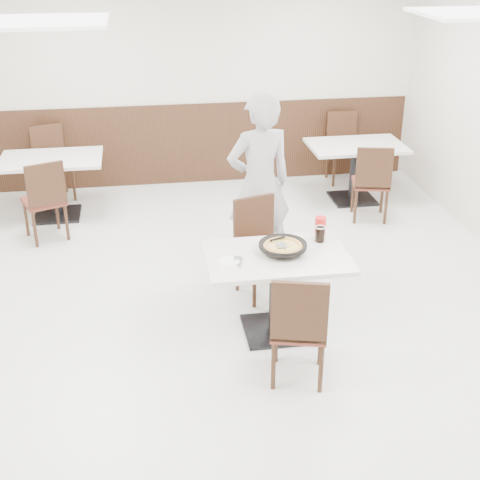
{
  "coord_description": "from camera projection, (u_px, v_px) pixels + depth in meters",
  "views": [
    {
      "loc": [
        -0.78,
        -5.35,
        3.24
      ],
      "look_at": [
        0.02,
        -0.3,
        0.84
      ],
      "focal_mm": 50.0,
      "sensor_mm": 36.0,
      "label": 1
    }
  ],
  "objects": [
    {
      "name": "chair_far",
      "position": [
        263.0,
        250.0,
        6.3
      ],
      "size": [
        0.53,
        0.53,
        0.95
      ],
      "primitive_type": null,
      "rotation": [
        0.0,
        0.0,
        3.45
      ],
      "color": "black",
      "rests_on": "floor"
    },
    {
      "name": "wall_back",
      "position": [
        194.0,
        81.0,
        8.8
      ],
      "size": [
        6.0,
        0.04,
        2.8
      ],
      "primitive_type": "cube",
      "color": "beige",
      "rests_on": "floor"
    },
    {
      "name": "cola_glass",
      "position": [
        320.0,
        235.0,
        5.81
      ],
      "size": [
        0.09,
        0.09,
        0.13
      ],
      "primitive_type": "cylinder",
      "rotation": [
        0.0,
        0.0,
        -0.07
      ],
      "color": "black",
      "rests_on": "main_table"
    },
    {
      "name": "pizza_pan",
      "position": [
        283.0,
        248.0,
        5.61
      ],
      "size": [
        0.35,
        0.35,
        0.01
      ],
      "primitive_type": "cylinder",
      "rotation": [
        0.0,
        0.0,
        -0.07
      ],
      "color": "black",
      "rests_on": "trivet"
    },
    {
      "name": "fork",
      "position": [
        240.0,
        262.0,
        5.44
      ],
      "size": [
        0.06,
        0.17,
        0.0
      ],
      "primitive_type": "cube",
      "rotation": [
        0.0,
        0.0,
        -0.28
      ],
      "color": "silver",
      "rests_on": "side_plate"
    },
    {
      "name": "trivet",
      "position": [
        279.0,
        249.0,
        5.65
      ],
      "size": [
        0.12,
        0.12,
        0.04
      ],
      "primitive_type": "cylinder",
      "rotation": [
        0.0,
        0.0,
        -0.07
      ],
      "color": "black",
      "rests_on": "main_table"
    },
    {
      "name": "floor",
      "position": [
        233.0,
        308.0,
        6.27
      ],
      "size": [
        7.0,
        7.0,
        0.0
      ],
      "primitive_type": "plane",
      "color": "beige",
      "rests_on": "ground"
    },
    {
      "name": "wall_front",
      "position": [
        367.0,
        459.0,
        2.54
      ],
      "size": [
        6.0,
        0.04,
        2.8
      ],
      "primitive_type": "cube",
      "color": "beige",
      "rests_on": "floor"
    },
    {
      "name": "diner_person",
      "position": [
        259.0,
        184.0,
        6.63
      ],
      "size": [
        0.75,
        0.57,
        1.85
      ],
      "primitive_type": "imported",
      "rotation": [
        0.0,
        0.0,
        3.35
      ],
      "color": "#A9A8AD",
      "rests_on": "floor"
    },
    {
      "name": "bg_chair_left_near",
      "position": [
        43.0,
        199.0,
        7.48
      ],
      "size": [
        0.55,
        0.55,
        0.95
      ],
      "primitive_type": null,
      "rotation": [
        0.0,
        0.0,
        0.39
      ],
      "color": "black",
      "rests_on": "floor"
    },
    {
      "name": "bg_table_right",
      "position": [
        354.0,
        172.0,
        8.6
      ],
      "size": [
        1.21,
        0.82,
        0.75
      ],
      "primitive_type": null,
      "rotation": [
        0.0,
        0.0,
        -0.01
      ],
      "color": "beige",
      "rests_on": "floor"
    },
    {
      "name": "red_cup",
      "position": [
        320.0,
        226.0,
        5.94
      ],
      "size": [
        0.1,
        0.1,
        0.16
      ],
      "primitive_type": "cylinder",
      "rotation": [
        0.0,
        0.0,
        -0.07
      ],
      "color": "red",
      "rests_on": "main_table"
    },
    {
      "name": "bg_chair_right_far",
      "position": [
        344.0,
        149.0,
        9.19
      ],
      "size": [
        0.42,
        0.42,
        0.95
      ],
      "primitive_type": null,
      "rotation": [
        0.0,
        0.0,
        3.13
      ],
      "color": "black",
      "rests_on": "floor"
    },
    {
      "name": "main_table",
      "position": [
        276.0,
        294.0,
        5.75
      ],
      "size": [
        1.25,
        0.88,
        0.75
      ],
      "primitive_type": null,
      "rotation": [
        0.0,
        0.0,
        -0.07
      ],
      "color": "beige",
      "rests_on": "floor"
    },
    {
      "name": "pizza_server",
      "position": [
        282.0,
        245.0,
        5.55
      ],
      "size": [
        0.09,
        0.11,
        0.0
      ],
      "primitive_type": "cube",
      "rotation": [
        0.0,
        0.0,
        0.11
      ],
      "color": "silver",
      "rests_on": "pizza"
    },
    {
      "name": "side_plate",
      "position": [
        230.0,
        261.0,
        5.47
      ],
      "size": [
        0.18,
        0.18,
        0.01
      ],
      "primitive_type": "cylinder",
      "rotation": [
        0.0,
        0.0,
        -0.07
      ],
      "color": "white",
      "rests_on": "napkin"
    },
    {
      "name": "wainscot_back",
      "position": [
        196.0,
        144.0,
        9.15
      ],
      "size": [
        5.9,
        0.03,
        1.1
      ],
      "primitive_type": "cube",
      "color": "black",
      "rests_on": "floor"
    },
    {
      "name": "bg_table_left",
      "position": [
        54.0,
        187.0,
        8.11
      ],
      "size": [
        1.25,
        0.88,
        0.75
      ],
      "primitive_type": null,
      "rotation": [
        0.0,
        0.0,
        -0.07
      ],
      "color": "beige",
      "rests_on": "floor"
    },
    {
      "name": "pizza",
      "position": [
        283.0,
        248.0,
        5.57
      ],
      "size": [
        0.31,
        0.31,
        0.02
      ],
      "primitive_type": "cylinder",
      "rotation": [
        0.0,
        0.0,
        -0.07
      ],
      "color": "gold",
      "rests_on": "pizza_pan"
    },
    {
      "name": "bg_chair_right_near",
      "position": [
        371.0,
        181.0,
        8.01
      ],
      "size": [
        0.5,
        0.5,
        0.95
      ],
      "primitive_type": null,
      "rotation": [
        0.0,
        0.0,
        -0.22
      ],
      "color": "black",
      "rests_on": "floor"
    },
    {
      "name": "chair_near",
      "position": [
        299.0,
        325.0,
        5.12
      ],
      "size": [
        0.51,
        0.51,
        0.95
      ],
      "primitive_type": null,
      "rotation": [
        0.0,
        0.0,
        -0.26
      ],
      "color": "black",
      "rests_on": "floor"
    },
    {
      "name": "napkin",
      "position": [
        229.0,
        263.0,
        5.45
      ],
      "size": [
        0.16,
        0.16,
        0.0
      ],
      "primitive_type": "cube",
      "rotation": [
        0.0,
        0.0,
        0.07
      ],
      "color": "white",
      "rests_on": "main_table"
    },
    {
      "name": "bg_chair_left_far",
      "position": [
        54.0,
        164.0,
        8.58
      ],
      "size": [
        0.55,
        0.55,
        0.95
      ],
      "primitive_type": null,
      "rotation": [
        0.0,
        0.0,
        3.53
      ],
      "color": "black",
      "rests_on": "floor"
    }
  ]
}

